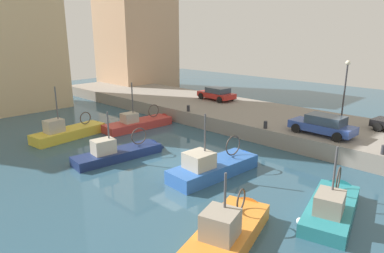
% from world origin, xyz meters
% --- Properties ---
extents(water_surface, '(80.00, 80.00, 0.00)m').
position_xyz_m(water_surface, '(0.00, 0.00, 0.00)').
color(water_surface, '#2D5166').
rests_on(water_surface, ground).
extents(quay_wall, '(9.00, 56.00, 1.20)m').
position_xyz_m(quay_wall, '(11.50, 0.00, 0.60)').
color(quay_wall, gray).
rests_on(quay_wall, ground).
extents(fishing_boat_teal, '(6.15, 3.09, 4.31)m').
position_xyz_m(fishing_boat_teal, '(0.86, -9.79, 0.13)').
color(fishing_boat_teal, teal).
rests_on(fishing_boat_teal, ground).
extents(fishing_boat_red, '(7.00, 2.40, 4.86)m').
position_xyz_m(fishing_boat_red, '(3.77, 8.21, 0.10)').
color(fishing_boat_red, '#BC3833').
rests_on(fishing_boat_red, ground).
extents(fishing_boat_blue, '(6.76, 2.50, 4.68)m').
position_xyz_m(fishing_boat_blue, '(0.58, -3.03, 0.13)').
color(fishing_boat_blue, '#2D60B7').
rests_on(fishing_boat_blue, ground).
extents(fishing_boat_navy, '(6.83, 2.38, 3.99)m').
position_xyz_m(fishing_boat_navy, '(-1.73, 3.27, 0.13)').
color(fishing_boat_navy, navy).
rests_on(fishing_boat_navy, ground).
extents(fishing_boat_orange, '(6.20, 3.36, 4.03)m').
position_xyz_m(fishing_boat_orange, '(-4.09, -7.64, 0.14)').
color(fishing_boat_orange, orange).
rests_on(fishing_boat_orange, ground).
extents(fishing_boat_yellow, '(6.71, 2.34, 4.97)m').
position_xyz_m(fishing_boat_yellow, '(-1.81, 9.97, 0.12)').
color(fishing_boat_yellow, gold).
rests_on(fishing_boat_yellow, ground).
extents(parked_car_red, '(2.30, 4.11, 1.32)m').
position_xyz_m(parked_car_red, '(13.17, 7.55, 1.88)').
color(parked_car_red, red).
rests_on(parked_car_red, quay_wall).
extents(parked_car_blue, '(2.07, 4.42, 1.41)m').
position_xyz_m(parked_car_blue, '(8.71, -5.74, 1.92)').
color(parked_car_blue, '#334C9E').
rests_on(parked_car_blue, quay_wall).
extents(mooring_bollard_south, '(0.28, 0.28, 0.55)m').
position_xyz_m(mooring_bollard_south, '(7.35, -10.00, 1.48)').
color(mooring_bollard_south, '#2D2D33').
rests_on(mooring_bollard_south, quay_wall).
extents(mooring_bollard_mid, '(0.28, 0.28, 0.55)m').
position_xyz_m(mooring_bollard_mid, '(7.35, -2.00, 1.48)').
color(mooring_bollard_mid, '#2D2D33').
rests_on(mooring_bollard_mid, quay_wall).
extents(mooring_bollard_north, '(0.28, 0.28, 0.55)m').
position_xyz_m(mooring_bollard_north, '(7.35, 6.00, 1.48)').
color(mooring_bollard_north, '#2D2D33').
rests_on(mooring_bollard_north, quay_wall).
extents(quay_streetlamp, '(0.36, 0.36, 4.83)m').
position_xyz_m(quay_streetlamp, '(13.00, -5.36, 4.45)').
color(quay_streetlamp, '#38383D').
rests_on(quay_streetlamp, quay_wall).
extents(waterfront_building_west_mid, '(9.50, 7.95, 17.52)m').
position_xyz_m(waterfront_building_west_mid, '(16.41, 24.99, 8.78)').
color(waterfront_building_west_mid, tan).
rests_on(waterfront_building_west_mid, ground).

